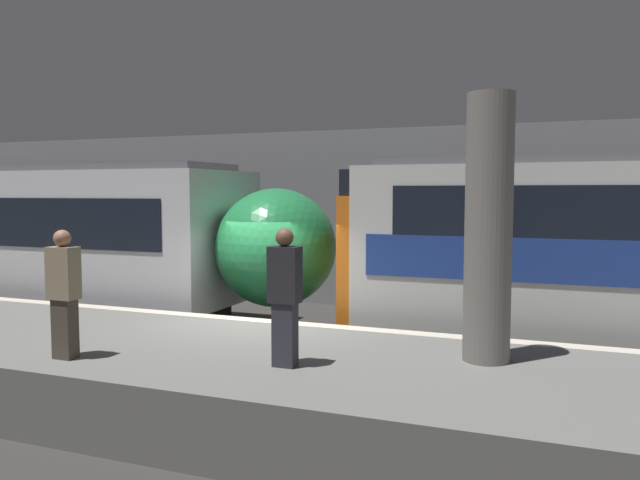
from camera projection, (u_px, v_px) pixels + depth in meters
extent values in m
plane|color=#33302D|center=(257.00, 370.00, 10.71)|extent=(120.00, 120.00, 0.00)
cube|color=slate|center=(196.00, 375.00, 8.90)|extent=(40.00, 3.82, 0.90)
cube|color=beige|center=(253.00, 320.00, 10.50)|extent=(40.00, 0.30, 0.01)
cube|color=gray|center=(366.00, 219.00, 16.50)|extent=(50.00, 0.15, 4.70)
cylinder|color=slate|center=(488.00, 229.00, 7.87)|extent=(0.59, 0.59, 3.39)
ellipsoid|color=#238447|center=(276.00, 247.00, 12.79)|extent=(2.42, 2.73, 2.43)
sphere|color=#F2EFCC|center=(319.00, 271.00, 12.48)|extent=(0.20, 0.20, 0.20)
cube|color=orange|center=(367.00, 255.00, 12.09)|extent=(0.25, 2.90, 2.31)
cube|color=black|center=(367.00, 196.00, 12.01)|extent=(0.25, 2.61, 0.92)
sphere|color=#EA4C42|center=(349.00, 280.00, 11.56)|extent=(0.18, 0.18, 0.18)
sphere|color=#EA4C42|center=(369.00, 271.00, 12.80)|extent=(0.18, 0.18, 0.18)
cube|color=#473D33|center=(65.00, 329.00, 8.08)|extent=(0.28, 0.20, 0.78)
cube|color=gray|center=(63.00, 273.00, 8.02)|extent=(0.38, 0.24, 0.68)
sphere|color=#9E7051|center=(62.00, 238.00, 7.99)|extent=(0.22, 0.22, 0.22)
cube|color=#2D2D38|center=(285.00, 334.00, 7.71)|extent=(0.28, 0.20, 0.80)
cube|color=#232328|center=(285.00, 275.00, 7.65)|extent=(0.38, 0.24, 0.70)
sphere|color=brown|center=(285.00, 237.00, 7.61)|extent=(0.23, 0.23, 0.23)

